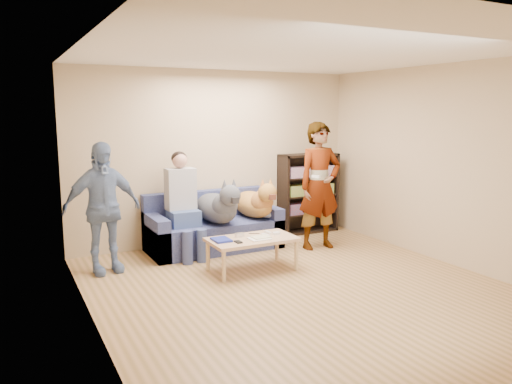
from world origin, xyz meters
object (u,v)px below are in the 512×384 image
bookshelf (308,191)px  camera_silver (239,235)px  person_standing_right (320,186)px  sofa (213,230)px  person_seated (183,201)px  person_standing_left (102,208)px  notebook_blue (221,240)px  dog_gray (219,206)px  dog_tan (256,203)px  coffee_table (252,241)px

bookshelf → camera_silver: bearing=-145.5°
person_standing_right → camera_silver: (-1.47, -0.37, -0.48)m
sofa → person_seated: size_ratio=1.29×
person_standing_left → notebook_blue: (1.27, -0.73, -0.38)m
dog_gray → dog_tan: dog_gray is taller
person_standing_left → person_seated: 1.16m
dog_tan → coffee_table: bearing=-119.4°
person_standing_right → notebook_blue: person_standing_right is taller
person_standing_right → camera_silver: person_standing_right is taller
camera_silver → coffee_table: (0.12, -0.12, -0.07)m
person_standing_left → sofa: size_ratio=0.86×
camera_silver → dog_tan: 1.17m
notebook_blue → camera_silver: camera_silver is taller
person_standing_left → person_seated: person_standing_left is taller
sofa → coffee_table: (0.06, -1.17, 0.09)m
camera_silver → bookshelf: bookshelf is taller
dog_gray → coffee_table: 0.98m
notebook_blue → person_standing_right: bearing=14.3°
person_standing_left → camera_silver: bearing=-31.2°
dog_gray → coffee_table: (0.06, -0.94, -0.29)m
notebook_blue → dog_gray: 0.98m
sofa → notebook_blue: bearing=-107.1°
dog_gray → dog_tan: size_ratio=1.08×
sofa → camera_silver: bearing=-93.5°
coffee_table → bookshelf: bookshelf is taller
camera_silver → dog_gray: (0.06, 0.82, 0.22)m
person_standing_right → dog_tan: bearing=147.1°
person_seated → dog_gray: bearing=-12.2°
notebook_blue → dog_tan: bearing=45.0°
notebook_blue → dog_gray: dog_gray is taller
dog_tan → person_seated: bearing=179.5°
person_standing_left → dog_gray: 1.63m
notebook_blue → camera_silver: size_ratio=2.36×
dog_gray → dog_tan: bearing=8.5°
notebook_blue → person_seated: 1.06m
person_standing_left → person_seated: bearing=4.9°
notebook_blue → coffee_table: size_ratio=0.24×
person_standing_right → notebook_blue: bearing=-163.6°
person_standing_left → coffee_table: 1.90m
sofa → person_standing_left: bearing=-166.5°
notebook_blue → dog_gray: (0.34, 0.89, 0.24)m
sofa → bookshelf: size_ratio=1.46×
person_standing_right → sofa: (-1.40, 0.67, -0.64)m
person_seated → dog_tan: size_ratio=1.25×
camera_silver → dog_tan: (0.70, 0.91, 0.21)m
notebook_blue → person_seated: bearing=98.0°
person_standing_left → sofa: bearing=5.4°
dog_tan → sofa: bearing=167.9°
person_standing_left → person_seated: (1.13, 0.26, -0.04)m
notebook_blue → bookshelf: 2.55m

